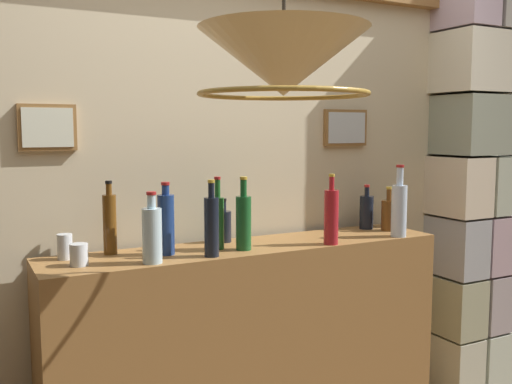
% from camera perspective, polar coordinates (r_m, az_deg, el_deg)
% --- Properties ---
extents(panelled_rear_partition, '(3.78, 0.15, 2.50)m').
position_cam_1_polar(panelled_rear_partition, '(2.82, -3.00, 1.53)').
color(panelled_rear_partition, beige).
rests_on(panelled_rear_partition, ground).
extents(stone_pillar, '(0.47, 0.38, 2.44)m').
position_cam_1_polar(stone_pillar, '(3.60, 20.43, 0.73)').
color(stone_pillar, '#BABAA2').
rests_on(stone_pillar, ground).
extents(bar_shelf_unit, '(1.87, 0.38, 1.03)m').
position_cam_1_polar(bar_shelf_unit, '(2.77, -0.50, -15.78)').
color(bar_shelf_unit, olive).
rests_on(bar_shelf_unit, ground).
extents(liquor_bottle_gin, '(0.08, 0.08, 0.35)m').
position_cam_1_polar(liquor_bottle_gin, '(2.90, 14.04, -1.59)').
color(liquor_bottle_gin, silver).
rests_on(liquor_bottle_gin, bar_shelf_unit).
extents(liquor_bottle_bourbon, '(0.08, 0.08, 0.28)m').
position_cam_1_polar(liquor_bottle_bourbon, '(2.30, -10.30, -4.11)').
color(liquor_bottle_bourbon, silver).
rests_on(liquor_bottle_bourbon, bar_shelf_unit).
extents(liquor_bottle_brandy, '(0.06, 0.06, 0.32)m').
position_cam_1_polar(liquor_bottle_brandy, '(2.38, -4.45, -3.31)').
color(liquor_bottle_brandy, black).
rests_on(liquor_bottle_brandy, bar_shelf_unit).
extents(liquor_bottle_port, '(0.07, 0.07, 0.32)m').
position_cam_1_polar(liquor_bottle_port, '(2.51, -1.24, -2.89)').
color(liquor_bottle_port, '#1A5525').
rests_on(liquor_bottle_port, bar_shelf_unit).
extents(liquor_bottle_whiskey, '(0.07, 0.07, 0.21)m').
position_cam_1_polar(liquor_bottle_whiskey, '(2.69, -3.25, -3.34)').
color(liquor_bottle_whiskey, black).
rests_on(liquor_bottle_whiskey, bar_shelf_unit).
extents(liquor_bottle_vermouth, '(0.07, 0.07, 0.31)m').
position_cam_1_polar(liquor_bottle_vermouth, '(2.44, -8.94, -3.08)').
color(liquor_bottle_vermouth, navy).
rests_on(liquor_bottle_vermouth, bar_shelf_unit).
extents(liquor_bottle_mezcal, '(0.06, 0.06, 0.32)m').
position_cam_1_polar(liquor_bottle_mezcal, '(2.53, -3.83, -2.86)').
color(liquor_bottle_mezcal, '#1B5320').
rests_on(liquor_bottle_mezcal, bar_shelf_unit).
extents(liquor_bottle_sherry, '(0.07, 0.07, 0.24)m').
position_cam_1_polar(liquor_bottle_sherry, '(3.09, 10.93, -1.92)').
color(liquor_bottle_sherry, black).
rests_on(liquor_bottle_sherry, bar_shelf_unit).
extents(liquor_bottle_scotch, '(0.06, 0.06, 0.31)m').
position_cam_1_polar(liquor_bottle_scotch, '(2.50, -14.35, -2.99)').
color(liquor_bottle_scotch, brown).
rests_on(liquor_bottle_scotch, bar_shelf_unit).
extents(liquor_bottle_tequila, '(0.08, 0.08, 0.23)m').
position_cam_1_polar(liquor_bottle_tequila, '(3.07, 13.04, -2.18)').
color(liquor_bottle_tequila, brown).
rests_on(liquor_bottle_tequila, bar_shelf_unit).
extents(liquor_bottle_amaro, '(0.07, 0.07, 0.32)m').
position_cam_1_polar(liquor_bottle_amaro, '(2.65, 7.49, -2.38)').
color(liquor_bottle_amaro, '#A61D25').
rests_on(liquor_bottle_amaro, bar_shelf_unit).
extents(glass_tumbler_rocks, '(0.06, 0.06, 0.10)m').
position_cam_1_polar(glass_tumbler_rocks, '(2.47, -18.48, -5.18)').
color(glass_tumbler_rocks, silver).
rests_on(glass_tumbler_rocks, bar_shelf_unit).
extents(glass_tumbler_highball, '(0.07, 0.07, 0.09)m').
position_cam_1_polar(glass_tumbler_highball, '(2.34, -17.20, -5.98)').
color(glass_tumbler_highball, silver).
rests_on(glass_tumbler_highball, bar_shelf_unit).
extents(pendant_lamp, '(0.56, 0.56, 0.48)m').
position_cam_1_polar(pendant_lamp, '(1.90, 2.75, 12.57)').
color(pendant_lamp, beige).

